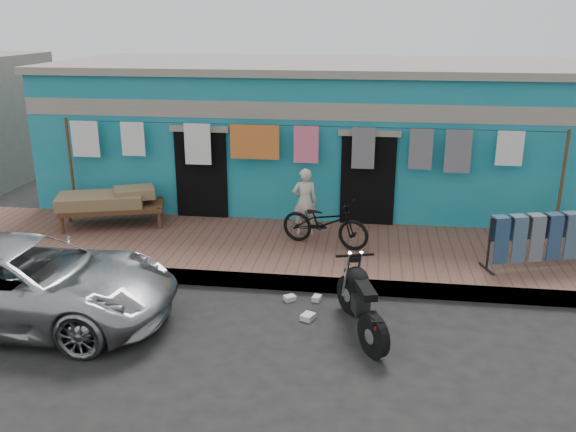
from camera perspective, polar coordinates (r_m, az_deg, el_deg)
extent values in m
plane|color=black|center=(8.92, -1.81, -11.04)|extent=(80.00, 80.00, 0.00)
cube|color=brown|center=(11.56, 0.69, -3.31)|extent=(28.00, 3.00, 0.25)
cube|color=gray|center=(10.23, -0.35, -6.24)|extent=(28.00, 0.10, 0.25)
cube|color=teal|center=(14.99, 2.67, 7.53)|extent=(12.00, 5.00, 3.20)
cube|color=#9E9384|center=(12.44, 1.66, 9.80)|extent=(12.00, 0.14, 0.35)
cube|color=#9E9384|center=(14.78, 2.77, 13.95)|extent=(12.20, 5.20, 0.16)
cube|color=black|center=(13.09, -8.08, 3.34)|extent=(1.10, 0.10, 2.10)
cube|color=black|center=(12.59, 7.45, 2.78)|extent=(1.10, 0.10, 2.10)
cylinder|color=brown|center=(13.85, -19.63, 4.34)|extent=(0.06, 0.06, 2.10)
cylinder|color=brown|center=(12.84, 24.24, 2.77)|extent=(0.06, 0.06, 2.10)
cylinder|color=black|center=(12.17, 1.48, 8.43)|extent=(10.00, 0.01, 0.01)
cube|color=silver|center=(13.55, -18.45, 6.86)|extent=(0.60, 0.02, 0.77)
cube|color=silver|center=(13.12, -14.32, 7.00)|extent=(0.50, 0.02, 0.71)
cube|color=silver|center=(12.68, -8.46, 6.67)|extent=(0.55, 0.02, 0.85)
cube|color=#CC4C26|center=(12.39, -3.14, 6.93)|extent=(1.00, 0.02, 0.70)
cube|color=#DB6281|center=(12.24, 1.70, 6.70)|extent=(0.50, 0.02, 0.75)
cube|color=slate|center=(12.18, 7.06, 6.32)|extent=(0.45, 0.02, 0.83)
cube|color=slate|center=(12.21, 12.33, 6.13)|extent=(0.45, 0.02, 0.81)
cube|color=slate|center=(12.29, 15.62, 5.84)|extent=(0.50, 0.02, 0.85)
cube|color=silver|center=(12.44, 20.05, 5.97)|extent=(0.50, 0.02, 0.68)
imported|color=#ACACB1|center=(9.84, -23.53, -5.58)|extent=(4.61, 2.16, 1.29)
imported|color=beige|center=(11.87, 1.57, 1.33)|extent=(0.54, 0.42, 1.34)
imported|color=black|center=(11.35, 3.50, -0.13)|extent=(1.80, 1.08, 1.10)
cube|color=silver|center=(9.89, 0.16, -7.68)|extent=(0.22, 0.21, 0.08)
cube|color=silver|center=(9.89, 2.70, -7.70)|extent=(0.16, 0.19, 0.08)
cube|color=silver|center=(9.32, 1.88, -9.40)|extent=(0.24, 0.26, 0.08)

